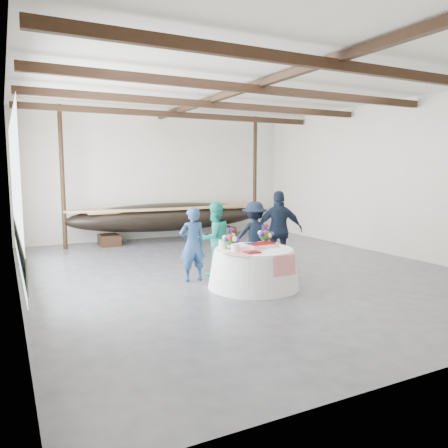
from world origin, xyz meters
name	(u,v)px	position (x,y,z in m)	size (l,w,h in m)	color
floor	(238,270)	(0.00, 0.00, 0.00)	(10.00, 12.00, 0.01)	#3D3D42
wall_back	(160,177)	(0.00, 6.00, 2.25)	(10.00, 0.02, 4.50)	silver
wall_left	(13,183)	(-5.00, 0.00, 2.25)	(0.02, 12.00, 4.50)	silver
wall_right	(386,178)	(5.00, 0.00, 2.25)	(0.02, 12.00, 4.50)	silver
ceiling	(239,86)	(0.00, 0.00, 4.50)	(10.00, 12.00, 0.01)	white
pavilion_structure	(223,111)	(0.00, 0.86, 4.00)	(9.80, 11.76, 4.50)	black
open_bay	(16,201)	(-4.95, 1.00, 1.83)	(0.03, 7.00, 3.20)	silver
longboat_display	(170,217)	(0.03, 5.07, 0.86)	(7.17, 1.43, 1.35)	black
banquet_table	(254,268)	(-0.49, -1.57, 0.42)	(1.95, 1.95, 0.84)	white
tabletop_items	(249,240)	(-0.49, -1.37, 0.98)	(1.80, 1.48, 0.40)	red
guest_woman_blue	(192,244)	(-1.45, -0.49, 0.84)	(0.61, 0.40, 1.67)	navy
guest_woman_teal	(215,239)	(-0.75, -0.19, 0.87)	(0.85, 0.66, 1.74)	teal
guest_man_left	(255,235)	(0.45, -0.03, 0.85)	(1.10, 0.63, 1.71)	black
guest_man_right	(279,230)	(0.95, -0.39, 0.99)	(1.16, 0.48, 1.99)	#141F31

